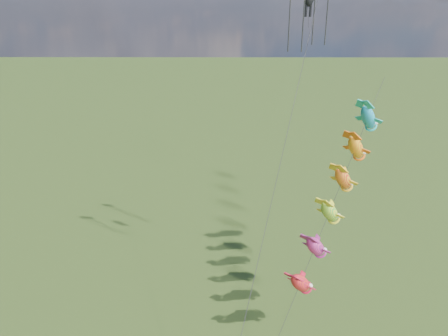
{
  "coord_description": "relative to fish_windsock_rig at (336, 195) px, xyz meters",
  "views": [
    {
      "loc": [
        14.7,
        -17.93,
        20.71
      ],
      "look_at": [
        14.51,
        9.8,
        9.9
      ],
      "focal_mm": 35.0,
      "sensor_mm": 36.0,
      "label": 1
    }
  ],
  "objects": [
    {
      "name": "fish_windsock_rig",
      "position": [
        0.0,
        0.0,
        0.0
      ],
      "size": [
        9.61,
        12.89,
        15.47
      ],
      "rotation": [
        0.0,
        0.0,
        -0.31
      ],
      "color": "brown",
      "rests_on": "ground"
    }
  ]
}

